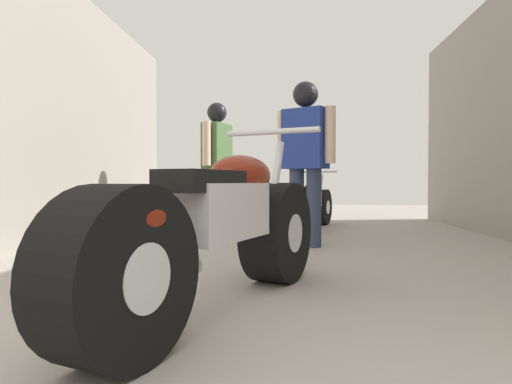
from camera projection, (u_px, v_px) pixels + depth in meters
ground_plane at (286, 254)px, 4.23m from camera, size 18.21×18.21×0.00m
garage_partition_left at (25, 99)px, 4.41m from camera, size 0.08×8.35×3.05m
motorcycle_maroon_cruiser at (217, 232)px, 2.32m from camera, size 1.08×2.20×1.05m
motorcycle_black_naked at (309, 205)px, 6.51m from camera, size 0.85×1.84×0.87m
mechanic_in_blue at (217, 154)px, 6.31m from camera, size 0.40×0.71×1.82m
mechanic_with_helmet at (305, 148)px, 4.73m from camera, size 0.65×0.44×1.76m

